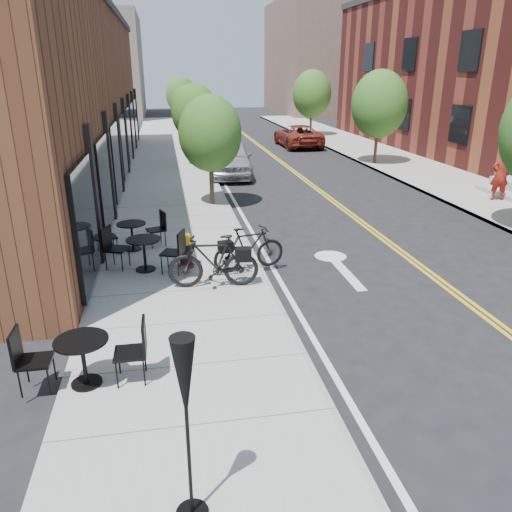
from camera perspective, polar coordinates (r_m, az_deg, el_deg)
ground at (r=10.05m, az=3.54°, el=-7.21°), size 120.00×120.00×0.00m
sidewalk_near at (r=19.19m, az=-9.49°, el=6.31°), size 4.00×70.00×0.12m
sidewalk_far at (r=22.74m, az=22.58°, el=7.23°), size 4.00×70.00×0.12m
building_near at (r=23.06m, az=-21.98°, el=16.18°), size 5.00×28.00×7.00m
bg_building_left at (r=56.93m, az=-17.24°, el=19.96°), size 8.00×14.00×10.00m
bg_building_right at (r=61.40m, az=7.44°, el=21.56°), size 10.00×16.00×12.00m
tree_near_a at (r=17.82m, az=-5.26°, el=13.76°), size 2.20×2.20×3.81m
tree_near_b at (r=25.75m, az=-7.01°, el=15.99°), size 2.30×2.30×3.98m
tree_near_c at (r=33.73m, az=-7.92°, el=16.66°), size 2.10×2.10×3.67m
tree_near_d at (r=41.70m, az=-8.52°, el=17.68°), size 2.40×2.40×4.11m
tree_far_b at (r=26.94m, az=13.91°, el=16.49°), size 2.80×2.80×4.62m
tree_far_c at (r=38.22m, az=6.41°, el=17.94°), size 2.80×2.80×4.62m
fire_hydrant at (r=12.28m, az=-8.04°, el=0.66°), size 0.46×0.46×0.89m
bicycle_left at (r=11.00m, az=-4.92°, el=-0.61°), size 2.05×0.75×1.20m
bicycle_right at (r=11.92m, az=-0.80°, el=0.87°), size 1.87×0.90×1.08m
bistro_set_a at (r=8.10m, az=-19.17°, el=-10.66°), size 1.86×0.81×1.01m
bistro_set_b at (r=12.20m, az=-12.66°, el=0.71°), size 1.95×1.14×1.03m
bistro_set_c at (r=13.71m, az=-14.00°, el=2.63°), size 1.82×1.00×0.96m
patio_umbrella at (r=5.12m, az=-8.09°, el=-15.24°), size 0.35×0.35×2.19m
parked_car_a at (r=23.69m, az=-2.98°, el=11.13°), size 2.50×5.05×1.65m
parked_car_b at (r=30.58m, az=-4.05°, el=12.94°), size 1.72×4.25×1.37m
parked_car_c at (r=37.20m, az=-5.58°, el=14.43°), size 2.97×5.83×1.62m
parked_car_far at (r=33.16m, az=4.80°, el=13.53°), size 2.38×5.06×1.40m
pedestrian at (r=20.61m, az=26.12°, el=8.29°), size 0.75×0.57×1.85m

